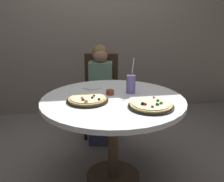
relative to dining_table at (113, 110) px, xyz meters
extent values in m
plane|color=slate|center=(0.00, 0.00, -0.65)|extent=(8.00, 8.00, 0.00)
cube|color=gray|center=(0.00, 1.75, 0.80)|extent=(5.20, 0.12, 2.90)
cylinder|color=white|center=(0.00, 0.00, 0.08)|extent=(1.19, 1.19, 0.04)
cylinder|color=#4C3826|center=(0.00, 0.00, -0.28)|extent=(0.09, 0.09, 0.69)
cylinder|color=#4C3826|center=(0.00, 0.00, -0.64)|extent=(0.48, 0.48, 0.02)
cube|color=#382619|center=(0.00, 0.88, -0.22)|extent=(0.47, 0.47, 0.04)
cube|color=#382619|center=(0.03, 1.06, 0.04)|extent=(0.40, 0.11, 0.52)
cylinder|color=#382619|center=(-0.20, 0.74, -0.44)|extent=(0.04, 0.04, 0.41)
cylinder|color=#382619|center=(0.14, 0.68, -0.44)|extent=(0.04, 0.04, 0.41)
cylinder|color=#382619|center=(-0.14, 1.08, -0.44)|extent=(0.04, 0.04, 0.41)
cylinder|color=#382619|center=(0.20, 1.01, -0.44)|extent=(0.04, 0.04, 0.41)
cube|color=#3F4766|center=(-0.03, 0.72, -0.42)|extent=(0.30, 0.36, 0.45)
cube|color=slate|center=(0.00, 0.86, 0.02)|extent=(0.29, 0.21, 0.44)
sphere|color=#997051|center=(0.00, 0.86, 0.32)|extent=(0.17, 0.17, 0.17)
sphere|color=brown|center=(0.00, 0.88, 0.34)|extent=(0.18, 0.18, 0.18)
cylinder|color=black|center=(0.25, -0.24, 0.11)|extent=(0.35, 0.35, 0.01)
cylinder|color=#D8B266|center=(0.25, -0.24, 0.12)|extent=(0.32, 0.32, 0.02)
cylinder|color=beige|center=(0.25, -0.24, 0.13)|extent=(0.29, 0.29, 0.01)
sphere|color=beige|center=(0.31, -0.13, 0.14)|extent=(0.02, 0.02, 0.02)
sphere|color=#387F33|center=(0.32, -0.27, 0.14)|extent=(0.03, 0.03, 0.03)
sphere|color=#387F33|center=(0.28, -0.30, 0.14)|extent=(0.02, 0.02, 0.02)
sphere|color=black|center=(0.28, -0.29, 0.14)|extent=(0.02, 0.02, 0.02)
sphere|color=black|center=(0.18, -0.27, 0.14)|extent=(0.03, 0.03, 0.03)
sphere|color=#387F33|center=(0.31, -0.21, 0.14)|extent=(0.02, 0.02, 0.02)
sphere|color=#B2231E|center=(0.19, -0.28, 0.14)|extent=(0.02, 0.02, 0.02)
sphere|color=#387F33|center=(0.23, -0.33, 0.14)|extent=(0.02, 0.02, 0.02)
cylinder|color=black|center=(-0.21, -0.03, 0.11)|extent=(0.34, 0.34, 0.01)
cylinder|color=tan|center=(-0.21, -0.03, 0.12)|extent=(0.31, 0.31, 0.02)
cylinder|color=beige|center=(-0.21, -0.03, 0.13)|extent=(0.28, 0.28, 0.01)
sphere|color=black|center=(-0.13, -0.11, 0.14)|extent=(0.02, 0.02, 0.02)
sphere|color=beige|center=(-0.26, -0.04, 0.14)|extent=(0.02, 0.02, 0.02)
sphere|color=beige|center=(-0.23, -0.15, 0.14)|extent=(0.03, 0.03, 0.03)
sphere|color=black|center=(-0.16, -0.02, 0.14)|extent=(0.02, 0.02, 0.02)
sphere|color=black|center=(-0.18, -0.06, 0.14)|extent=(0.02, 0.02, 0.02)
sphere|color=#B2231E|center=(-0.25, -0.10, 0.14)|extent=(0.02, 0.02, 0.02)
cylinder|color=#6659A5|center=(0.18, 0.13, 0.18)|extent=(0.08, 0.08, 0.16)
cylinder|color=white|center=(0.19, 0.13, 0.30)|extent=(0.03, 0.02, 0.22)
cylinder|color=brown|center=(-0.01, 0.11, 0.12)|extent=(0.07, 0.07, 0.04)
cylinder|color=white|center=(-0.14, 0.34, 0.11)|extent=(0.18, 0.18, 0.01)
camera|label=1|loc=(-0.34, -2.03, 0.81)|focal=42.27mm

